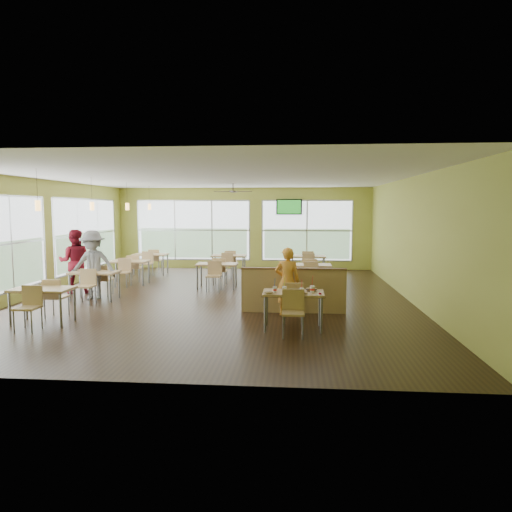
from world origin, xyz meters
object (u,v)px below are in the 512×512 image
object	(u,v)px
main_table	(293,298)
food_basket	(311,289)
half_wall_divider	(293,290)
man_plaid	(287,281)

from	to	relation	value
main_table	food_basket	size ratio (longest dim) A/B	6.47
main_table	half_wall_divider	world-z (taller)	half_wall_divider
main_table	food_basket	world-z (taller)	main_table
half_wall_divider	food_basket	world-z (taller)	half_wall_divider
main_table	man_plaid	size ratio (longest dim) A/B	0.99
main_table	food_basket	bearing A→B (deg)	21.23
main_table	half_wall_divider	size ratio (longest dim) A/B	0.63
half_wall_divider	food_basket	distance (m)	1.38
half_wall_divider	food_basket	bearing A→B (deg)	-74.73
main_table	half_wall_divider	distance (m)	1.45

